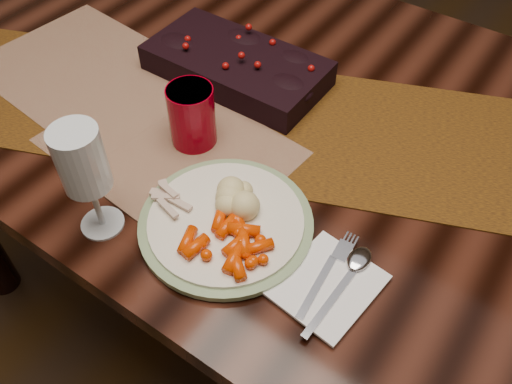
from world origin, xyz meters
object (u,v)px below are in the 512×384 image
Objects in this scene: dinner_plate at (226,222)px; red_cup at (192,116)px; baby_carrots at (226,236)px; placemat_main at (170,147)px; napkin at (328,285)px; dining_table at (315,244)px; mashed_potatoes at (236,193)px; turkey_shreds at (167,199)px; centerpiece at (236,62)px; wine_glass at (89,182)px.

red_cup is (-0.17, 0.13, 0.05)m from dinner_plate.
baby_carrots is (0.03, -0.03, 0.02)m from dinner_plate.
dinner_plate reaches higher than placemat_main.
dinner_plate is 2.32× the size of baby_carrots.
placemat_main is 3.51× the size of baby_carrots.
napkin is 1.30× the size of red_cup.
dinner_plate is (-0.02, -0.30, 0.39)m from dining_table.
dinner_plate is 0.04m from baby_carrots.
dinner_plate is at bearing -174.90° from napkin.
baby_carrots reaches higher than napkin.
red_cup is at bearing 166.29° from napkin.
turkey_shreds is (-0.09, -0.06, -0.01)m from mashed_potatoes.
red_cup is (0.05, -0.20, 0.02)m from centerpiece.
baby_carrots is at bearing -3.07° from turkey_shreds.
centerpiece is 1.82× the size of wine_glass.
turkey_shreds is 0.69× the size of red_cup.
turkey_shreds reaches higher than placemat_main.
wine_glass is at bearing -83.21° from centerpiece.
centerpiece reaches higher than napkin.
dining_table is 12.23× the size of napkin.
turkey_shreds is 0.39× the size of wine_glass.
centerpiece is 3.19× the size of red_cup.
placemat_main is 2.86× the size of napkin.
napkin reaches higher than dining_table.
centerpiece is at bearing 108.82° from turkey_shreds.
dining_table is 6.48× the size of dinner_plate.
baby_carrots is 0.08m from mashed_potatoes.
wine_glass is at bearing -158.01° from baby_carrots.
dining_table is 0.48m from centerpiece.
placemat_main is 1.51× the size of dinner_plate.
turkey_shreds is 0.29m from napkin.
red_cup is at bearing 151.03° from mashed_potatoes.
wine_glass is (0.05, -0.43, 0.06)m from centerpiece.
napkin is at bearing 16.45° from wine_glass.
mashed_potatoes is at bearing 42.72° from wine_glass.
placemat_main is at bearing 98.16° from wine_glass.
mashed_potatoes is at bearing -53.77° from centerpiece.
wine_glass reaches higher than napkin.
dinner_plate is at bearing -19.05° from placemat_main.
mashed_potatoes is 0.58× the size of napkin.
dining_table is at bearing -5.28° from centerpiece.
turkey_shreds is (-0.10, -0.03, 0.02)m from dinner_plate.
mashed_potatoes is at bearing 34.59° from turkey_shreds.
napkin is (0.38, -0.09, 0.00)m from placemat_main.
napkin is (0.20, -0.04, -0.04)m from mashed_potatoes.
dinner_plate is at bearing -37.02° from red_cup.
mashed_potatoes reaches higher than placemat_main.
placemat_main is 3.71× the size of red_cup.
baby_carrots is 0.25m from red_cup.
red_cup reaches higher than dinner_plate.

